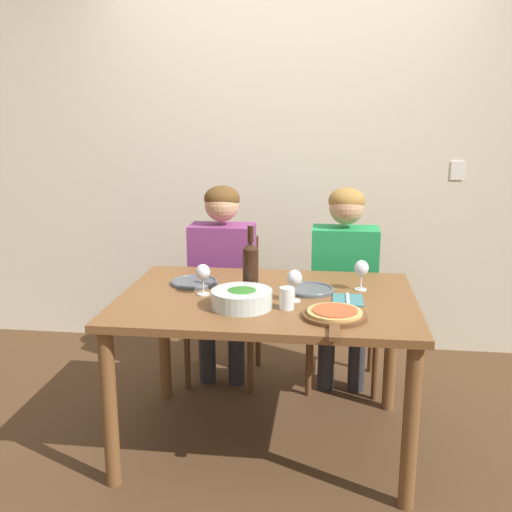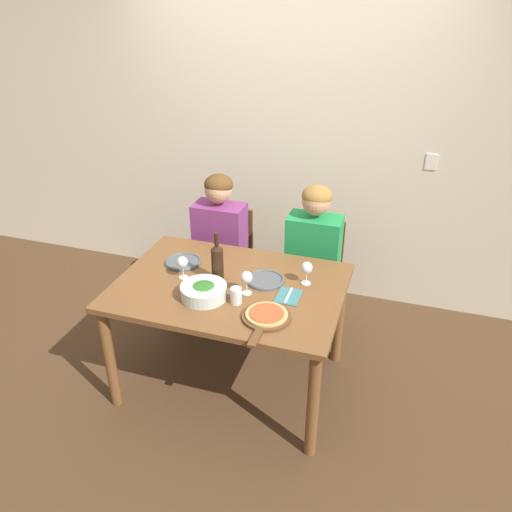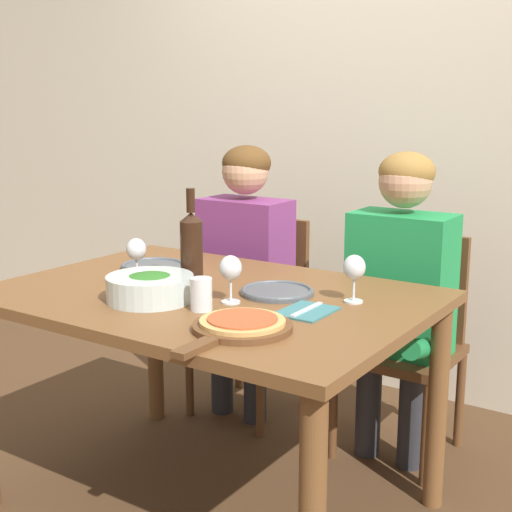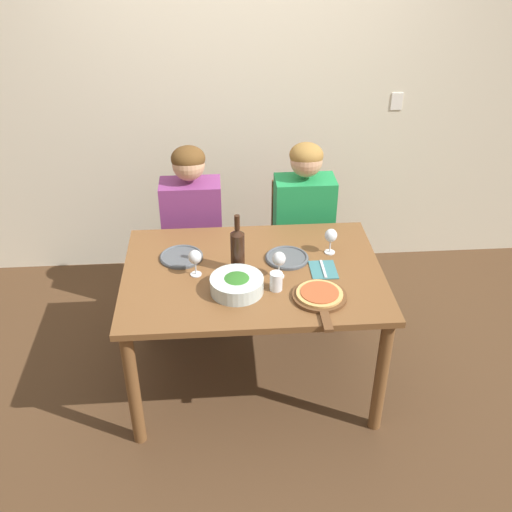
# 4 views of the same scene
# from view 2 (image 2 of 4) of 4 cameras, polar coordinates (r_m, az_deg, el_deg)

# --- Properties ---
(ground_plane) EXTENTS (40.00, 40.00, 0.00)m
(ground_plane) POSITION_cam_2_polar(r_m,az_deg,el_deg) (3.56, -2.72, -13.87)
(ground_plane) COLOR #4C331E
(back_wall) EXTENTS (10.00, 0.06, 2.70)m
(back_wall) POSITION_cam_2_polar(r_m,az_deg,el_deg) (4.07, 3.69, 13.60)
(back_wall) COLOR beige
(back_wall) RESTS_ON ground
(dining_table) EXTENTS (1.40, 0.99, 0.77)m
(dining_table) POSITION_cam_2_polar(r_m,az_deg,el_deg) (3.14, -3.00, -4.83)
(dining_table) COLOR brown
(dining_table) RESTS_ON ground
(chair_left) EXTENTS (0.42, 0.42, 0.87)m
(chair_left) POSITION_cam_2_polar(r_m,az_deg,el_deg) (3.99, -3.53, -0.36)
(chair_left) COLOR brown
(chair_left) RESTS_ON ground
(chair_right) EXTENTS (0.42, 0.42, 0.87)m
(chair_right) POSITION_cam_2_polar(r_m,az_deg,el_deg) (3.82, 6.66, -1.97)
(chair_right) COLOR brown
(chair_right) RESTS_ON ground
(person_woman) EXTENTS (0.47, 0.51, 1.21)m
(person_woman) POSITION_cam_2_polar(r_m,az_deg,el_deg) (3.79, -4.22, 2.23)
(person_woman) COLOR #28282D
(person_woman) RESTS_ON ground
(person_man) EXTENTS (0.47, 0.51, 1.21)m
(person_man) POSITION_cam_2_polar(r_m,az_deg,el_deg) (3.60, 6.53, 0.66)
(person_man) COLOR #28282D
(person_man) RESTS_ON ground
(wine_bottle) EXTENTS (0.08, 0.08, 0.34)m
(wine_bottle) POSITION_cam_2_polar(r_m,az_deg,el_deg) (3.06, -4.43, -0.75)
(wine_bottle) COLOR black
(wine_bottle) RESTS_ON dining_table
(broccoli_bowl) EXTENTS (0.27, 0.27, 0.09)m
(broccoli_bowl) POSITION_cam_2_polar(r_m,az_deg,el_deg) (2.96, -6.00, -4.03)
(broccoli_bowl) COLOR silver
(broccoli_bowl) RESTS_ON dining_table
(dinner_plate_left) EXTENTS (0.24, 0.24, 0.02)m
(dinner_plate_left) POSITION_cam_2_polar(r_m,az_deg,el_deg) (3.35, -8.32, -0.65)
(dinner_plate_left) COLOR #4C5156
(dinner_plate_left) RESTS_ON dining_table
(dinner_plate_right) EXTENTS (0.24, 0.24, 0.02)m
(dinner_plate_right) POSITION_cam_2_polar(r_m,az_deg,el_deg) (3.12, 1.05, -2.73)
(dinner_plate_right) COLOR #4C5156
(dinner_plate_right) RESTS_ON dining_table
(pizza_on_board) EXTENTS (0.28, 0.42, 0.04)m
(pizza_on_board) POSITION_cam_2_polar(r_m,az_deg,el_deg) (2.78, 1.16, -6.93)
(pizza_on_board) COLOR brown
(pizza_on_board) RESTS_ON dining_table
(wine_glass_left) EXTENTS (0.07, 0.07, 0.15)m
(wine_glass_left) POSITION_cam_2_polar(r_m,az_deg,el_deg) (3.13, -8.41, -0.84)
(wine_glass_left) COLOR silver
(wine_glass_left) RESTS_ON dining_table
(wine_glass_right) EXTENTS (0.07, 0.07, 0.15)m
(wine_glass_right) POSITION_cam_2_polar(r_m,az_deg,el_deg) (3.06, 5.82, -1.47)
(wine_glass_right) COLOR silver
(wine_glass_right) RESTS_ON dining_table
(wine_glass_centre) EXTENTS (0.07, 0.07, 0.15)m
(wine_glass_centre) POSITION_cam_2_polar(r_m,az_deg,el_deg) (2.94, -1.08, -2.58)
(wine_glass_centre) COLOR silver
(wine_glass_centre) RESTS_ON dining_table
(water_tumbler) EXTENTS (0.07, 0.07, 0.10)m
(water_tumbler) POSITION_cam_2_polar(r_m,az_deg,el_deg) (2.89, -2.29, -4.55)
(water_tumbler) COLOR silver
(water_tumbler) RESTS_ON dining_table
(fork_on_napkin) EXTENTS (0.14, 0.18, 0.01)m
(fork_on_napkin) POSITION_cam_2_polar(r_m,az_deg,el_deg) (2.97, 3.73, -4.59)
(fork_on_napkin) COLOR #387075
(fork_on_napkin) RESTS_ON dining_table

